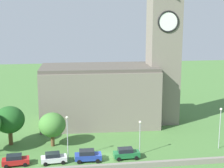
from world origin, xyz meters
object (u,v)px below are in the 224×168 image
object	(u,v)px
tree_riverside_east	(9,120)
streetlamp_central	(140,132)
car_green	(126,153)
tree_churchyard	(52,125)
car_red	(15,160)
streetlamp_east_mid	(220,122)
car_blue	(88,156)
church	(115,84)
car_white	(54,158)
streetlamp_west_mid	(67,131)

from	to	relation	value
tree_riverside_east	streetlamp_central	bearing A→B (deg)	-18.84
car_green	tree_churchyard	bearing A→B (deg)	148.93
car_red	streetlamp_east_mid	size ratio (longest dim) A/B	0.58
car_green	car_blue	bearing A→B (deg)	-179.53
church	car_green	distance (m)	20.75
church	streetlamp_east_mid	bearing A→B (deg)	-46.88
car_white	streetlamp_east_mid	distance (m)	29.39
streetlamp_east_mid	tree_riverside_east	world-z (taller)	streetlamp_east_mid
car_green	streetlamp_east_mid	world-z (taller)	streetlamp_east_mid
church	car_blue	xyz separation A→B (m)	(-7.45, -19.23, -7.84)
car_white	car_blue	xyz separation A→B (m)	(5.50, -0.04, 0.07)
streetlamp_east_mid	streetlamp_central	bearing A→B (deg)	-177.75
streetlamp_central	tree_riverside_east	world-z (taller)	tree_riverside_east
car_white	streetlamp_west_mid	xyz separation A→B (m)	(2.32, 1.34, 3.98)
streetlamp_west_mid	tree_churchyard	bearing A→B (deg)	113.80
church	car_green	world-z (taller)	church
car_green	streetlamp_central	distance (m)	4.32
car_blue	car_red	bearing A→B (deg)	179.92
streetlamp_west_mid	streetlamp_east_mid	size ratio (longest dim) A/B	0.98
car_white	streetlamp_central	world-z (taller)	streetlamp_central
church	tree_riverside_east	world-z (taller)	church
car_red	car_white	bearing A→B (deg)	0.27
church	streetlamp_central	world-z (taller)	church
car_red	streetlamp_west_mid	bearing A→B (deg)	9.38
car_blue	streetlamp_central	world-z (taller)	streetlamp_central
car_green	tree_churchyard	size ratio (longest dim) A/B	0.70
car_red	car_green	world-z (taller)	car_green
car_blue	tree_riverside_east	world-z (taller)	tree_riverside_east
car_white	tree_riverside_east	size ratio (longest dim) A/B	0.58
streetlamp_central	tree_riverside_east	distance (m)	23.72
church	car_white	bearing A→B (deg)	-124.02
car_white	tree_riverside_east	xyz separation A→B (m)	(-7.98, 9.09, 3.87)
streetlamp_central	streetlamp_east_mid	size ratio (longest dim) A/B	0.80
church	car_green	xyz separation A→B (m)	(-1.09, -19.18, -7.86)
church	tree_riverside_east	xyz separation A→B (m)	(-20.93, -10.09, -4.05)
car_blue	car_white	bearing A→B (deg)	179.55
streetlamp_east_mid	tree_riverside_east	size ratio (longest dim) A/B	1.03
car_red	tree_riverside_east	world-z (taller)	tree_riverside_east
car_blue	car_green	bearing A→B (deg)	0.47
car_white	car_green	world-z (taller)	car_green
tree_riverside_east	tree_churchyard	bearing A→B (deg)	-12.80
church	car_red	world-z (taller)	church
car_white	streetlamp_central	size ratio (longest dim) A/B	0.71
car_white	streetlamp_central	bearing A→B (deg)	5.67
car_blue	car_green	xyz separation A→B (m)	(6.37, 0.05, -0.02)
car_green	tree_riverside_east	xyz separation A→B (m)	(-19.84, 9.08, 3.82)
car_green	streetlamp_west_mid	size ratio (longest dim) A/B	0.60
car_red	streetlamp_central	bearing A→B (deg)	4.10
church	streetlamp_east_mid	size ratio (longest dim) A/B	4.23
car_blue	streetlamp_west_mid	bearing A→B (deg)	156.46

